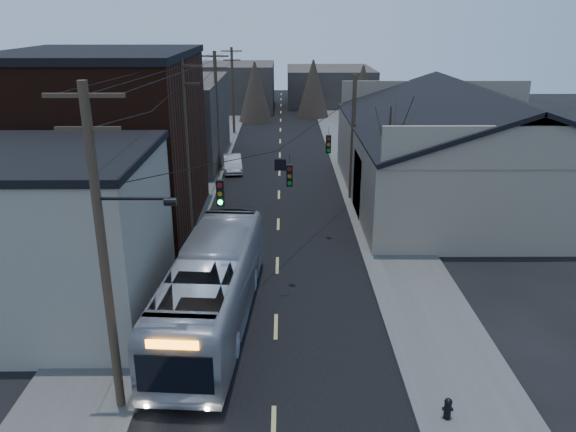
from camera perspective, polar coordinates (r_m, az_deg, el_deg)
name	(u,v)px	position (r m, az deg, el deg)	size (l,w,h in m)	color
road_surface	(279,179)	(43.93, -0.89, 3.76)	(9.00, 110.00, 0.02)	black
sidewalk_left	(196,179)	(44.44, -9.32, 3.75)	(4.00, 110.00, 0.12)	#474744
sidewalk_right	(362,178)	(44.34, 7.55, 3.80)	(4.00, 110.00, 0.12)	#474744
building_clapboard	(55,240)	(24.74, -22.63, -2.24)	(8.00, 8.00, 7.00)	gray
building_brick	(106,145)	(34.58, -17.99, 6.91)	(10.00, 12.00, 10.00)	black
building_left_far	(169,121)	(49.96, -11.98, 9.40)	(9.00, 14.00, 7.00)	#35312B
warehouse	(469,161)	(40.43, 17.88, 5.32)	(16.16, 20.60, 7.73)	gray
building_far_left	(236,86)	(78.02, -5.26, 12.97)	(10.00, 12.00, 6.00)	#35312B
building_far_right	(330,86)	(83.05, 4.24, 13.06)	(12.00, 14.00, 5.00)	#35312B
bare_tree	(387,167)	(33.90, 10.06, 4.89)	(0.40, 0.40, 7.20)	black
utility_lines	(231,131)	(37.22, -5.84, 8.56)	(11.24, 45.28, 10.50)	#382B1E
bus	(212,288)	(23.18, -7.73, -7.24)	(2.81, 12.02, 3.35)	#A1A5AD
parked_car	(233,163)	(46.28, -5.66, 5.34)	(1.42, 4.06, 1.34)	#A9ACB0
fire_hydrant	(448,408)	(19.27, 15.92, -18.21)	(0.35, 0.25, 0.73)	black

